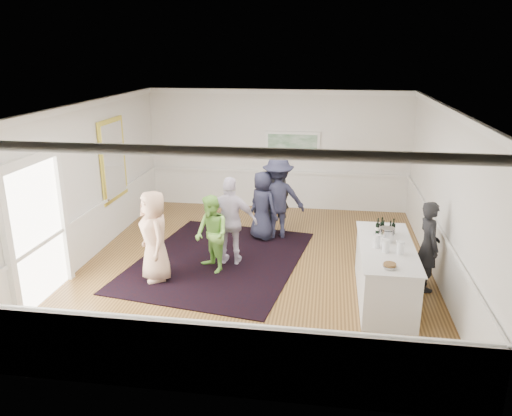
# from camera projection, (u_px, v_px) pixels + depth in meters

# --- Properties ---
(floor) EXTENTS (8.00, 8.00, 0.00)m
(floor) POSITION_uv_depth(u_px,v_px,m) (256.00, 266.00, 10.11)
(floor) COLOR olive
(floor) RESTS_ON ground
(ceiling) EXTENTS (7.00, 8.00, 0.02)m
(ceiling) POSITION_uv_depth(u_px,v_px,m) (256.00, 106.00, 9.13)
(ceiling) COLOR white
(ceiling) RESTS_ON wall_back
(wall_left) EXTENTS (0.02, 8.00, 3.20)m
(wall_left) POSITION_uv_depth(u_px,v_px,m) (85.00, 183.00, 10.10)
(wall_left) COLOR white
(wall_left) RESTS_ON floor
(wall_right) EXTENTS (0.02, 8.00, 3.20)m
(wall_right) POSITION_uv_depth(u_px,v_px,m) (445.00, 197.00, 9.13)
(wall_right) COLOR white
(wall_right) RESTS_ON floor
(wall_back) EXTENTS (7.00, 0.02, 3.20)m
(wall_back) POSITION_uv_depth(u_px,v_px,m) (278.00, 150.00, 13.39)
(wall_back) COLOR white
(wall_back) RESTS_ON floor
(wall_front) EXTENTS (7.00, 0.02, 3.20)m
(wall_front) POSITION_uv_depth(u_px,v_px,m) (206.00, 281.00, 5.85)
(wall_front) COLOR white
(wall_front) RESTS_ON floor
(wainscoting) EXTENTS (7.00, 8.00, 1.00)m
(wainscoting) POSITION_uv_depth(u_px,v_px,m) (256.00, 243.00, 9.95)
(wainscoting) COLOR white
(wainscoting) RESTS_ON floor
(mirror) EXTENTS (0.05, 1.25, 1.85)m
(mirror) POSITION_uv_depth(u_px,v_px,m) (113.00, 160.00, 11.26)
(mirror) COLOR yellow
(mirror) RESTS_ON wall_left
(doorway) EXTENTS (0.10, 1.78, 2.56)m
(doorway) POSITION_uv_depth(u_px,v_px,m) (36.00, 222.00, 8.36)
(doorway) COLOR white
(doorway) RESTS_ON wall_left
(landscape_painting) EXTENTS (1.44, 0.06, 0.66)m
(landscape_painting) POSITION_uv_depth(u_px,v_px,m) (292.00, 144.00, 13.22)
(landscape_painting) COLOR white
(landscape_painting) RESTS_ON wall_back
(area_rug) EXTENTS (3.78, 4.61, 0.02)m
(area_rug) POSITION_uv_depth(u_px,v_px,m) (219.00, 260.00, 10.35)
(area_rug) COLOR black
(area_rug) RESTS_ON floor
(serving_table) EXTENTS (0.92, 2.44, 0.99)m
(serving_table) POSITION_uv_depth(u_px,v_px,m) (385.00, 272.00, 8.66)
(serving_table) COLOR silver
(serving_table) RESTS_ON floor
(bartender) EXTENTS (0.50, 0.67, 1.66)m
(bartender) POSITION_uv_depth(u_px,v_px,m) (428.00, 246.00, 8.92)
(bartender) COLOR black
(bartender) RESTS_ON floor
(guest_tan) EXTENTS (0.94, 1.02, 1.74)m
(guest_tan) POSITION_uv_depth(u_px,v_px,m) (154.00, 236.00, 9.26)
(guest_tan) COLOR tan
(guest_tan) RESTS_ON floor
(guest_green) EXTENTS (0.93, 0.94, 1.53)m
(guest_green) POSITION_uv_depth(u_px,v_px,m) (212.00, 234.00, 9.66)
(guest_green) COLOR #88D555
(guest_green) RESTS_ON floor
(guest_lilac) EXTENTS (1.07, 0.46, 1.81)m
(guest_lilac) POSITION_uv_depth(u_px,v_px,m) (231.00, 221.00, 9.96)
(guest_lilac) COLOR silver
(guest_lilac) RESTS_ON floor
(guest_dark_a) EXTENTS (1.34, 0.92, 1.90)m
(guest_dark_a) POSITION_uv_depth(u_px,v_px,m) (278.00, 198.00, 11.36)
(guest_dark_a) COLOR #1F2034
(guest_dark_a) RESTS_ON floor
(guest_dark_b) EXTENTS (0.67, 0.48, 1.72)m
(guest_dark_b) POSITION_uv_depth(u_px,v_px,m) (276.00, 196.00, 11.87)
(guest_dark_b) COLOR black
(guest_dark_b) RESTS_ON floor
(guest_navy) EXTENTS (0.92, 0.89, 1.60)m
(guest_navy) POSITION_uv_depth(u_px,v_px,m) (263.00, 206.00, 11.32)
(guest_navy) COLOR #1F2034
(guest_navy) RESTS_ON floor
(wine_bottles) EXTENTS (0.35, 0.25, 0.31)m
(wine_bottles) POSITION_uv_depth(u_px,v_px,m) (385.00, 226.00, 8.98)
(wine_bottles) COLOR black
(wine_bottles) RESTS_ON serving_table
(juice_pitchers) EXTENTS (0.47, 0.36, 0.24)m
(juice_pitchers) POSITION_uv_depth(u_px,v_px,m) (388.00, 244.00, 8.25)
(juice_pitchers) COLOR #73AF3E
(juice_pitchers) RESTS_ON serving_table
(ice_bucket) EXTENTS (0.26, 0.26, 0.25)m
(ice_bucket) POSITION_uv_depth(u_px,v_px,m) (387.00, 235.00, 8.67)
(ice_bucket) COLOR silver
(ice_bucket) RESTS_ON serving_table
(nut_bowl) EXTENTS (0.23, 0.23, 0.08)m
(nut_bowl) POSITION_uv_depth(u_px,v_px,m) (390.00, 266.00, 7.63)
(nut_bowl) COLOR white
(nut_bowl) RESTS_ON serving_table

